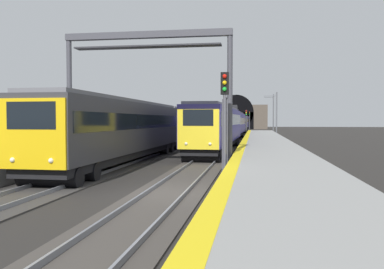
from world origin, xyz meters
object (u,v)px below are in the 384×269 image
at_px(train_main_approaching, 235,123).
at_px(catenary_mast_far, 276,114).
at_px(railway_signal_far, 249,119).
at_px(overhead_signal_gantry, 147,66).
at_px(train_adjacent_platform, 161,126).
at_px(catenary_mast_near, 273,114).
at_px(railway_signal_near, 225,114).
at_px(railway_signal_mid, 246,120).

bearing_deg(train_main_approaching, catenary_mast_far, 78.61).
xyz_separation_m(railway_signal_far, overhead_signal_gantry, (-93.64, 4.30, 2.46)).
bearing_deg(railway_signal_far, train_adjacent_platform, -4.88).
distance_m(train_main_approaching, train_adjacent_platform, 31.73).
bearing_deg(train_adjacent_platform, catenary_mast_near, 164.44).
bearing_deg(overhead_signal_gantry, catenary_mast_near, -9.52).
height_order(train_adjacent_platform, railway_signal_near, railway_signal_near).
bearing_deg(train_main_approaching, catenary_mast_near, 145.97).
height_order(train_adjacent_platform, railway_signal_mid, railway_signal_mid).
xyz_separation_m(train_adjacent_platform, catenary_mast_near, (40.57, -11.63, 1.60)).
distance_m(train_adjacent_platform, railway_signal_near, 17.11).
distance_m(train_main_approaching, railway_signal_near, 47.04).
height_order(railway_signal_near, overhead_signal_gantry, overhead_signal_gantry).
height_order(railway_signal_mid, overhead_signal_gantry, overhead_signal_gantry).
distance_m(railway_signal_near, overhead_signal_gantry, 5.39).
height_order(overhead_signal_gantry, catenary_mast_far, overhead_signal_gantry).
distance_m(train_main_approaching, overhead_signal_gantry, 45.28).
xyz_separation_m(railway_signal_near, railway_signal_mid, (50.35, 0.00, -0.26)).
height_order(train_main_approaching, railway_signal_near, railway_signal_near).
xyz_separation_m(train_adjacent_platform, railway_signal_far, (79.89, -6.82, 0.92)).
bearing_deg(railway_signal_far, train_main_approaching, -2.10).
bearing_deg(railway_signal_mid, railway_signal_far, -180.00).
distance_m(railway_signal_far, catenary_mast_far, 50.29).
xyz_separation_m(railway_signal_mid, overhead_signal_gantry, (-48.43, 4.30, 2.88)).
relative_size(railway_signal_far, catenary_mast_near, 0.70).
distance_m(railway_signal_mid, catenary_mast_far, 6.89).
bearing_deg(catenary_mast_near, railway_signal_near, 175.11).
bearing_deg(catenary_mast_near, train_adjacent_platform, 164.00).
height_order(train_main_approaching, railway_signal_mid, train_main_approaching).
bearing_deg(overhead_signal_gantry, railway_signal_mid, -5.07).
bearing_deg(railway_signal_far, railway_signal_near, 0.00).
xyz_separation_m(railway_signal_mid, railway_signal_far, (45.21, 0.00, 0.42)).
xyz_separation_m(train_main_approaching, overhead_signal_gantry, (-45.08, 2.52, 3.39)).
relative_size(catenary_mast_near, catenary_mast_far, 1.05).
bearing_deg(train_main_approaching, railway_signal_mid, 153.50).
relative_size(railway_signal_near, railway_signal_mid, 1.10).
height_order(train_adjacent_platform, catenary_mast_far, catenary_mast_far).
height_order(railway_signal_near, catenary_mast_far, catenary_mast_far).
bearing_deg(train_adjacent_platform, train_main_approaching, 171.29).
bearing_deg(railway_signal_near, overhead_signal_gantry, -114.06).
bearing_deg(catenary_mast_near, overhead_signal_gantry, 170.48).
height_order(train_main_approaching, catenary_mast_near, catenary_mast_near).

